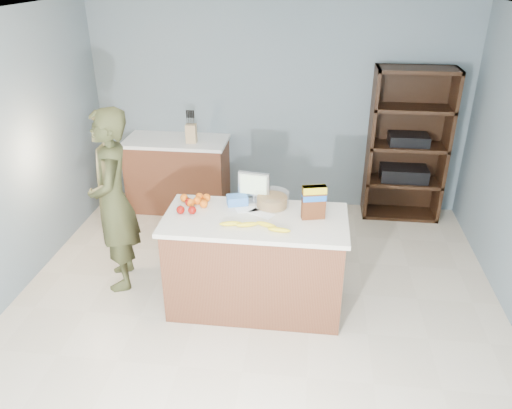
# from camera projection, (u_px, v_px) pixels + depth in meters

# --- Properties ---
(floor) EXTENTS (4.50, 5.00, 0.02)m
(floor) POSITION_uv_depth(u_px,v_px,m) (251.00, 325.00, 4.34)
(floor) COLOR beige
(floor) RESTS_ON ground
(walls) EXTENTS (4.52, 5.02, 2.51)m
(walls) POSITION_uv_depth(u_px,v_px,m) (250.00, 145.00, 3.61)
(walls) COLOR slate
(walls) RESTS_ON ground
(counter_peninsula) EXTENTS (1.56, 0.76, 0.90)m
(counter_peninsula) POSITION_uv_depth(u_px,v_px,m) (255.00, 266.00, 4.43)
(counter_peninsula) COLOR brown
(counter_peninsula) RESTS_ON ground
(back_cabinet) EXTENTS (1.24, 0.62, 0.90)m
(back_cabinet) POSITION_uv_depth(u_px,v_px,m) (178.00, 174.00, 6.23)
(back_cabinet) COLOR brown
(back_cabinet) RESTS_ON ground
(shelving_unit) EXTENTS (0.90, 0.40, 1.80)m
(shelving_unit) POSITION_uv_depth(u_px,v_px,m) (406.00, 147.00, 5.88)
(shelving_unit) COLOR black
(shelving_unit) RESTS_ON ground
(person) EXTENTS (0.60, 0.73, 1.74)m
(person) POSITION_uv_depth(u_px,v_px,m) (113.00, 201.00, 4.57)
(person) COLOR #383B1E
(person) RESTS_ON ground
(knife_block) EXTENTS (0.12, 0.10, 0.31)m
(knife_block) POSITION_uv_depth(u_px,v_px,m) (191.00, 133.00, 5.88)
(knife_block) COLOR tan
(knife_block) RESTS_ON back_cabinet
(envelopes) EXTENTS (0.36, 0.27, 0.00)m
(envelopes) POSITION_uv_depth(u_px,v_px,m) (255.00, 211.00, 4.31)
(envelopes) COLOR white
(envelopes) RESTS_ON counter_peninsula
(bananas) EXTENTS (0.59, 0.16, 0.04)m
(bananas) POSITION_uv_depth(u_px,v_px,m) (256.00, 226.00, 4.04)
(bananas) COLOR yellow
(bananas) RESTS_ON counter_peninsula
(apples) EXTENTS (0.17, 0.23, 0.07)m
(apples) POSITION_uv_depth(u_px,v_px,m) (187.00, 207.00, 4.30)
(apples) COLOR maroon
(apples) RESTS_ON counter_peninsula
(oranges) EXTENTS (0.27, 0.21, 0.07)m
(oranges) POSITION_uv_depth(u_px,v_px,m) (197.00, 200.00, 4.44)
(oranges) COLOR orange
(oranges) RESTS_ON counter_peninsula
(blue_carton) EXTENTS (0.21, 0.17, 0.08)m
(blue_carton) POSITION_uv_depth(u_px,v_px,m) (237.00, 200.00, 4.43)
(blue_carton) COLOR blue
(blue_carton) RESTS_ON counter_peninsula
(salad_bowl) EXTENTS (0.30, 0.30, 0.13)m
(salad_bowl) POSITION_uv_depth(u_px,v_px,m) (272.00, 200.00, 4.38)
(salad_bowl) COLOR #267219
(salad_bowl) RESTS_ON counter_peninsula
(tv) EXTENTS (0.28, 0.12, 0.28)m
(tv) POSITION_uv_depth(u_px,v_px,m) (254.00, 185.00, 4.42)
(tv) COLOR silver
(tv) RESTS_ON counter_peninsula
(cereal_box) EXTENTS (0.21, 0.12, 0.29)m
(cereal_box) POSITION_uv_depth(u_px,v_px,m) (314.00, 200.00, 4.13)
(cereal_box) COLOR #592B14
(cereal_box) RESTS_ON counter_peninsula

